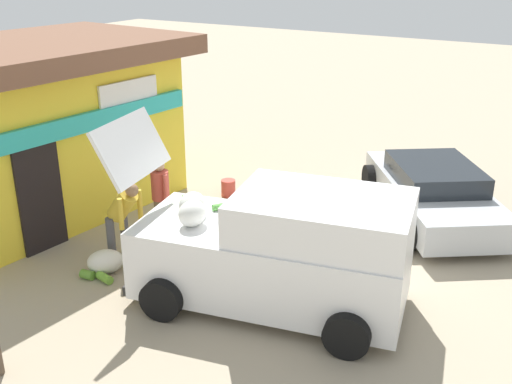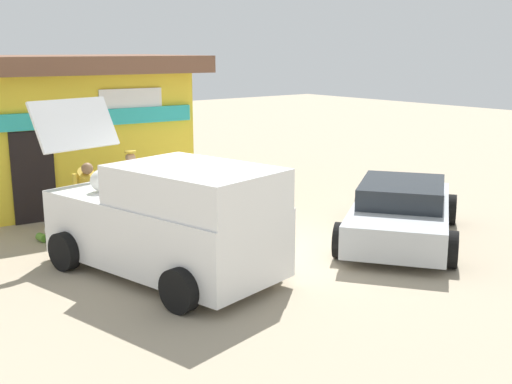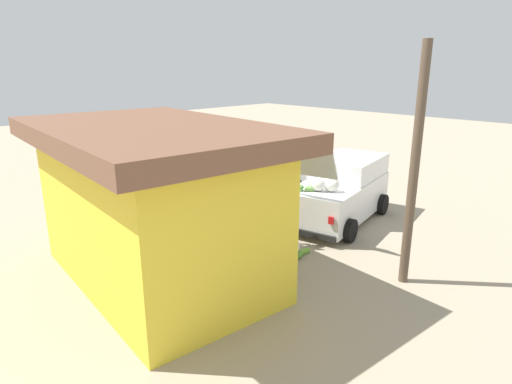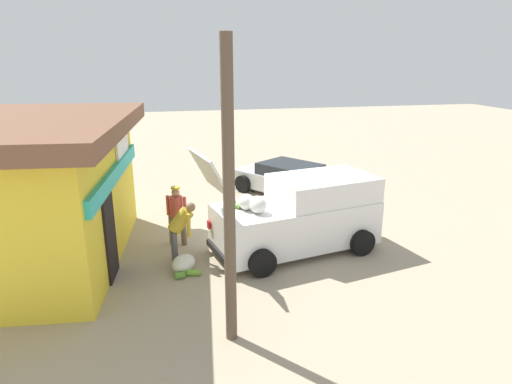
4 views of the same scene
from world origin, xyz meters
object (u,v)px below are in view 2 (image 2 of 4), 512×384
(vendor_standing, at_px, (132,183))
(paint_bucket, at_px, (224,200))
(storefront_bar, at_px, (57,127))
(unloaded_banana_pile, at_px, (60,231))
(delivery_van, at_px, (169,220))
(customer_bending, at_px, (83,191))
(parked_sedan, at_px, (401,212))

(vendor_standing, distance_m, paint_bucket, 2.54)
(storefront_bar, relative_size, unloaded_banana_pile, 8.00)
(vendor_standing, height_order, paint_bucket, vendor_standing)
(storefront_bar, height_order, unloaded_banana_pile, storefront_bar)
(storefront_bar, distance_m, delivery_van, 6.32)
(customer_bending, distance_m, paint_bucket, 3.60)
(unloaded_banana_pile, bearing_deg, vendor_standing, 1.83)
(vendor_standing, relative_size, unloaded_banana_pile, 1.88)
(vendor_standing, bearing_deg, paint_bucket, 1.66)
(storefront_bar, bearing_deg, parked_sedan, -61.24)
(vendor_standing, bearing_deg, customer_bending, -178.05)
(storefront_bar, xyz_separation_m, vendor_standing, (0.35, -3.09, -0.92))
(delivery_van, xyz_separation_m, parked_sedan, (4.63, -1.08, -0.39))
(parked_sedan, xyz_separation_m, vendor_standing, (-3.67, 4.22, 0.36))
(storefront_bar, height_order, vendor_standing, storefront_bar)
(customer_bending, bearing_deg, unloaded_banana_pile, -178.42)
(delivery_van, relative_size, unloaded_banana_pile, 5.65)
(parked_sedan, height_order, unloaded_banana_pile, parked_sedan)
(delivery_van, bearing_deg, storefront_bar, 84.29)
(vendor_standing, xyz_separation_m, unloaded_banana_pile, (-1.64, -0.05, -0.74))
(parked_sedan, xyz_separation_m, unloaded_banana_pile, (-5.30, 4.17, -0.38))
(parked_sedan, bearing_deg, delivery_van, 166.91)
(delivery_van, distance_m, vendor_standing, 3.29)
(customer_bending, xyz_separation_m, paint_bucket, (3.53, 0.11, -0.73))
(vendor_standing, xyz_separation_m, paint_bucket, (2.43, 0.07, -0.73))
(parked_sedan, bearing_deg, vendor_standing, 130.98)
(delivery_van, bearing_deg, paint_bucket, 43.36)
(storefront_bar, xyz_separation_m, delivery_van, (-0.62, -6.23, -0.89))
(customer_bending, height_order, paint_bucket, customer_bending)
(parked_sedan, height_order, paint_bucket, parked_sedan)
(delivery_van, distance_m, customer_bending, 3.11)
(storefront_bar, height_order, delivery_van, storefront_bar)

